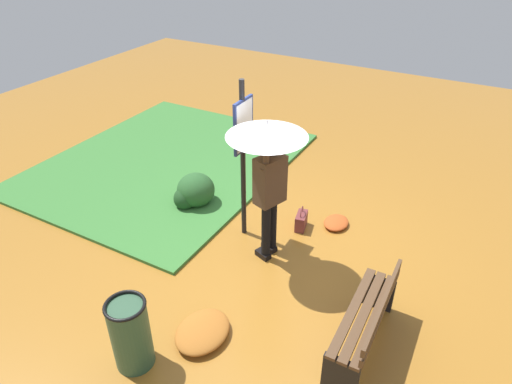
{
  "coord_description": "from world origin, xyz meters",
  "views": [
    {
      "loc": [
        4.4,
        2.18,
        4.07
      ],
      "look_at": [
        -0.12,
        -0.33,
        0.85
      ],
      "focal_mm": 32.24,
      "sensor_mm": 36.0,
      "label": 1
    }
  ],
  "objects_px": {
    "person_with_umbrella": "(268,156)",
    "park_bench": "(367,319)",
    "handbag": "(301,221)",
    "trash_bin": "(131,334)",
    "info_sign_post": "(243,143)"
  },
  "relations": [
    {
      "from": "trash_bin",
      "to": "person_with_umbrella",
      "type": "bearing_deg",
      "value": 169.07
    },
    {
      "from": "person_with_umbrella",
      "to": "park_bench",
      "type": "xyz_separation_m",
      "value": [
        0.8,
        1.6,
        -1.15
      ]
    },
    {
      "from": "info_sign_post",
      "to": "park_bench",
      "type": "bearing_deg",
      "value": 61.95
    },
    {
      "from": "person_with_umbrella",
      "to": "park_bench",
      "type": "distance_m",
      "value": 2.13
    },
    {
      "from": "handbag",
      "to": "trash_bin",
      "type": "xyz_separation_m",
      "value": [
        3.01,
        -0.54,
        0.29
      ]
    },
    {
      "from": "person_with_umbrella",
      "to": "info_sign_post",
      "type": "height_order",
      "value": "info_sign_post"
    },
    {
      "from": "person_with_umbrella",
      "to": "handbag",
      "type": "distance_m",
      "value": 1.67
    },
    {
      "from": "info_sign_post",
      "to": "park_bench",
      "type": "distance_m",
      "value": 2.65
    },
    {
      "from": "handbag",
      "to": "park_bench",
      "type": "distance_m",
      "value": 2.24
    },
    {
      "from": "info_sign_post",
      "to": "park_bench",
      "type": "relative_size",
      "value": 1.64
    },
    {
      "from": "info_sign_post",
      "to": "trash_bin",
      "type": "xyz_separation_m",
      "value": [
        2.5,
        0.13,
        -1.03
      ]
    },
    {
      "from": "trash_bin",
      "to": "park_bench",
      "type": "bearing_deg",
      "value": 123.84
    },
    {
      "from": "park_bench",
      "to": "trash_bin",
      "type": "xyz_separation_m",
      "value": [
        1.35,
        -2.02,
        0.02
      ]
    },
    {
      "from": "info_sign_post",
      "to": "handbag",
      "type": "distance_m",
      "value": 1.56
    },
    {
      "from": "person_with_umbrella",
      "to": "park_bench",
      "type": "height_order",
      "value": "person_with_umbrella"
    }
  ]
}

